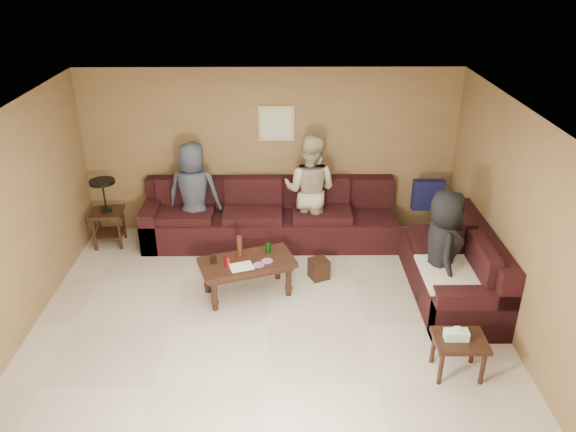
# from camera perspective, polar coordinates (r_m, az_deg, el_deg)

# --- Properties ---
(room) EXTENTS (5.60, 5.50, 2.50)m
(room) POSITION_cam_1_polar(r_m,az_deg,el_deg) (5.90, -2.34, 2.17)
(room) COLOR beige
(room) RESTS_ON ground
(sectional_sofa) EXTENTS (4.65, 2.90, 0.97)m
(sectional_sofa) POSITION_cam_1_polar(r_m,az_deg,el_deg) (7.87, 4.06, -2.28)
(sectional_sofa) COLOR black
(sectional_sofa) RESTS_ON ground
(coffee_table) EXTENTS (1.29, 0.93, 0.77)m
(coffee_table) POSITION_cam_1_polar(r_m,az_deg,el_deg) (7.07, -4.21, -5.04)
(coffee_table) COLOR black
(coffee_table) RESTS_ON ground
(end_table_left) EXTENTS (0.48, 0.48, 1.02)m
(end_table_left) POSITION_cam_1_polar(r_m,az_deg,el_deg) (8.56, -17.95, 0.44)
(end_table_left) COLOR black
(end_table_left) RESTS_ON ground
(side_table_right) EXTENTS (0.53, 0.44, 0.58)m
(side_table_right) POSITION_cam_1_polar(r_m,az_deg,el_deg) (6.10, 16.97, -12.25)
(side_table_right) COLOR black
(side_table_right) RESTS_ON ground
(waste_bin) EXTENTS (0.30, 0.30, 0.28)m
(waste_bin) POSITION_cam_1_polar(r_m,az_deg,el_deg) (7.52, 3.15, -5.37)
(waste_bin) COLOR black
(waste_bin) RESTS_ON ground
(wall_art) EXTENTS (0.52, 0.04, 0.52)m
(wall_art) POSITION_cam_1_polar(r_m,az_deg,el_deg) (8.22, -1.19, 9.38)
(wall_art) COLOR tan
(wall_art) RESTS_ON ground
(person_left) EXTENTS (0.79, 0.55, 1.56)m
(person_left) POSITION_cam_1_polar(r_m,az_deg,el_deg) (8.21, -9.54, 2.16)
(person_left) COLOR #313644
(person_left) RESTS_ON ground
(person_middle) EXTENTS (0.97, 0.87, 1.66)m
(person_middle) POSITION_cam_1_polar(r_m,az_deg,el_deg) (8.12, 2.24, 2.64)
(person_middle) COLOR #B8AD89
(person_middle) RESTS_ON ground
(person_right) EXTENTS (0.54, 0.78, 1.52)m
(person_right) POSITION_cam_1_polar(r_m,az_deg,el_deg) (6.92, 15.35, -3.37)
(person_right) COLOR black
(person_right) RESTS_ON ground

